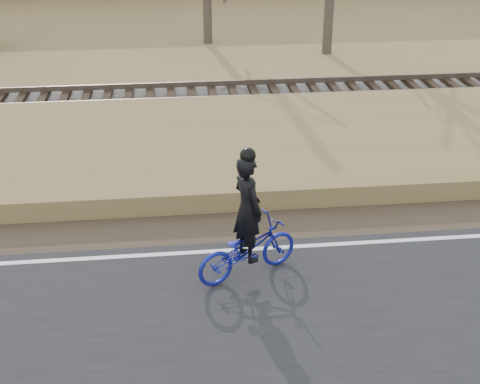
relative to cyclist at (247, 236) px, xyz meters
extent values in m
cube|color=slate|center=(-5.33, 8.61, -0.59)|extent=(120.00, 3.00, 0.45)
cube|color=black|center=(-5.33, 8.61, -0.29)|extent=(120.00, 2.40, 0.14)
cube|color=brown|center=(-5.33, 7.89, -0.15)|extent=(120.00, 0.07, 0.15)
cube|color=brown|center=(-5.33, 9.33, -0.15)|extent=(120.00, 0.07, 0.15)
imported|color=#151A92|center=(0.00, 0.00, -0.25)|extent=(2.00, 1.40, 1.00)
imported|color=black|center=(0.00, 0.00, 0.52)|extent=(0.69, 0.80, 1.85)
sphere|color=black|center=(0.00, 0.00, 1.47)|extent=(0.26, 0.26, 0.26)
camera|label=1|loc=(-1.21, -9.68, 5.58)|focal=50.00mm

